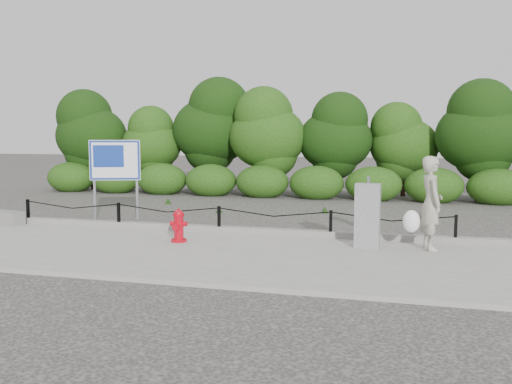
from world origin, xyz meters
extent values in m
plane|color=#2D2B28|center=(0.00, 0.00, 0.00)|extent=(90.00, 90.00, 0.00)
cube|color=gray|center=(0.00, -2.00, 0.04)|extent=(14.00, 4.00, 0.08)
cube|color=slate|center=(0.00, 0.05, 0.15)|extent=(14.00, 0.22, 0.14)
cube|color=black|center=(-5.00, 0.00, 0.38)|extent=(0.06, 0.06, 0.60)
cube|color=black|center=(-2.50, 0.00, 0.38)|extent=(0.06, 0.06, 0.60)
cube|color=black|center=(0.00, 0.00, 0.38)|extent=(0.06, 0.06, 0.60)
cube|color=black|center=(2.50, 0.00, 0.38)|extent=(0.06, 0.06, 0.60)
cube|color=black|center=(5.00, 0.00, 0.38)|extent=(0.06, 0.06, 0.60)
cylinder|color=black|center=(-3.75, 0.00, 0.60)|extent=(2.50, 0.02, 0.02)
cylinder|color=black|center=(-1.25, 0.00, 0.60)|extent=(2.50, 0.02, 0.02)
cylinder|color=black|center=(1.25, 0.00, 0.60)|extent=(2.50, 0.02, 0.02)
cylinder|color=black|center=(3.75, 0.00, 0.60)|extent=(2.50, 0.02, 0.02)
cylinder|color=black|center=(-8.50, 8.60, 1.01)|extent=(0.18, 0.18, 2.02)
ellipsoid|color=#204510|center=(-8.50, 8.60, 2.42)|extent=(2.98, 2.58, 3.23)
cylinder|color=black|center=(-6.00, 9.00, 0.84)|extent=(0.18, 0.18, 1.68)
ellipsoid|color=#204510|center=(-6.00, 9.00, 2.02)|extent=(2.49, 2.15, 2.69)
cylinder|color=black|center=(-3.50, 9.40, 1.11)|extent=(0.18, 0.18, 2.22)
ellipsoid|color=#204510|center=(-3.50, 9.40, 2.67)|extent=(3.29, 2.84, 3.56)
cylinder|color=black|center=(-1.00, 8.60, 0.99)|extent=(0.18, 0.18, 1.99)
ellipsoid|color=#204510|center=(-1.00, 8.60, 2.39)|extent=(2.94, 2.55, 3.18)
cylinder|color=black|center=(1.50, 9.00, 0.94)|extent=(0.18, 0.18, 1.88)
ellipsoid|color=#204510|center=(1.50, 9.00, 2.25)|extent=(2.78, 2.40, 3.00)
cylinder|color=black|center=(4.00, 9.40, 0.85)|extent=(0.18, 0.18, 1.69)
ellipsoid|color=#204510|center=(4.00, 9.40, 2.03)|extent=(2.50, 2.17, 2.71)
cylinder|color=black|center=(6.50, 8.60, 1.01)|extent=(0.18, 0.18, 2.03)
ellipsoid|color=#204510|center=(6.50, 8.60, 2.44)|extent=(3.00, 2.60, 3.25)
cylinder|color=#BB0716|center=(-0.47, -1.19, 0.11)|extent=(0.33, 0.33, 0.05)
cylinder|color=#BB0716|center=(-0.47, -1.19, 0.37)|extent=(0.20, 0.20, 0.48)
cylinder|color=#BB0716|center=(-0.47, -1.19, 0.63)|extent=(0.24, 0.24, 0.04)
ellipsoid|color=#BB0716|center=(-0.47, -1.19, 0.66)|extent=(0.21, 0.21, 0.15)
cylinder|color=#BB0716|center=(-0.47, -1.19, 0.74)|extent=(0.05, 0.05, 0.04)
cylinder|color=#BB0716|center=(-0.60, -1.19, 0.45)|extent=(0.09, 0.10, 0.10)
cylinder|color=#BB0716|center=(-0.33, -1.19, 0.45)|extent=(0.09, 0.10, 0.10)
cylinder|color=#BB0716|center=(-0.46, -1.33, 0.40)|extent=(0.14, 0.11, 0.13)
cylinder|color=slate|center=(-0.49, -1.31, 0.33)|extent=(0.01, 0.05, 0.10)
imported|color=#A29E8A|center=(4.48, -0.64, 0.98)|extent=(0.58, 0.74, 1.79)
ellipsoid|color=white|center=(4.13, -0.79, 0.63)|extent=(0.32, 0.25, 0.43)
cube|color=slate|center=(-5.47, -0.25, 0.24)|extent=(1.07, 0.56, 0.33)
cube|color=#9A9A9D|center=(3.30, -0.76, 0.71)|extent=(0.49, 0.30, 1.25)
cube|color=slate|center=(3.30, -0.59, 0.77)|extent=(0.05, 0.05, 1.38)
cube|color=slate|center=(-3.98, 1.40, 1.07)|extent=(0.08, 0.08, 2.13)
cube|color=slate|center=(-2.93, 1.77, 1.07)|extent=(0.08, 0.08, 2.13)
cube|color=white|center=(-3.44, 1.54, 1.60)|extent=(1.27, 0.49, 1.07)
cube|color=navy|center=(-3.43, 1.52, 1.60)|extent=(1.23, 0.44, 1.03)
cube|color=navy|center=(-3.58, 1.46, 1.71)|extent=(0.76, 0.27, 0.59)
camera|label=1|loc=(3.91, -11.37, 2.26)|focal=38.00mm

